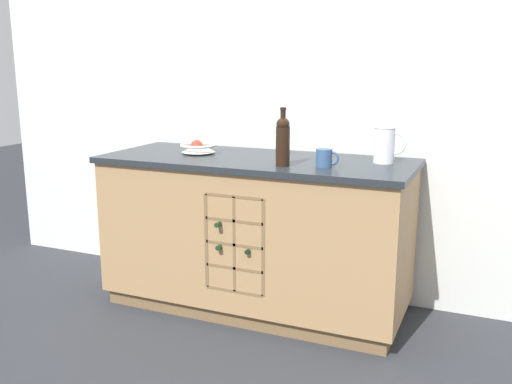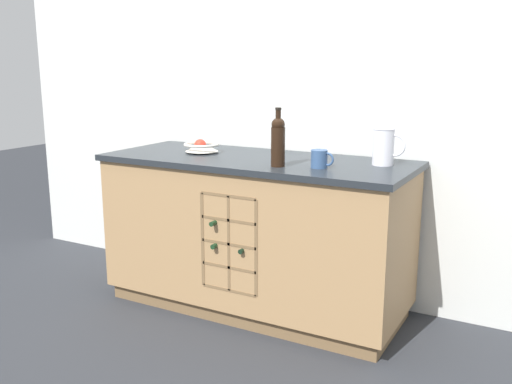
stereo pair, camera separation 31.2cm
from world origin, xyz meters
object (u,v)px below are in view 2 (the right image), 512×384
object	(u,v)px
fruit_bowl	(202,146)
standing_wine_bottle	(278,140)
white_pitcher	(384,146)
ceramic_mug	(320,159)

from	to	relation	value
fruit_bowl	standing_wine_bottle	distance (m)	0.67
white_pitcher	ceramic_mug	world-z (taller)	white_pitcher
fruit_bowl	ceramic_mug	world-z (taller)	ceramic_mug
white_pitcher	standing_wine_bottle	bearing A→B (deg)	-146.96
fruit_bowl	standing_wine_bottle	bearing A→B (deg)	-17.89
ceramic_mug	standing_wine_bottle	bearing A→B (deg)	-163.56
fruit_bowl	ceramic_mug	size ratio (longest dim) A/B	1.75
white_pitcher	standing_wine_bottle	distance (m)	0.57
fruit_bowl	white_pitcher	distance (m)	1.12
white_pitcher	ceramic_mug	distance (m)	0.37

